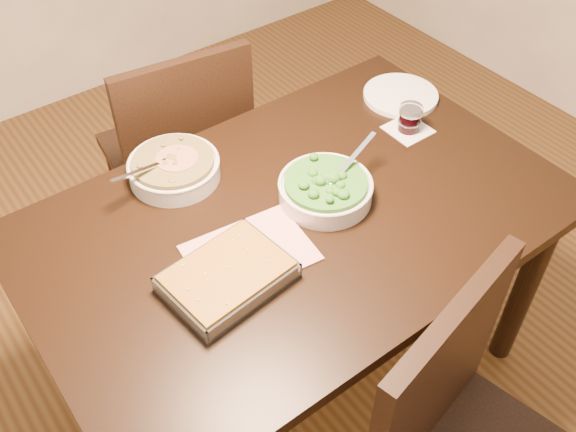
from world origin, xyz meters
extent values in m
plane|color=#4C2F15|center=(0.00, 0.00, 0.00)|extent=(4.00, 4.00, 0.00)
cube|color=black|center=(0.00, 0.00, 0.73)|extent=(1.40, 0.90, 0.04)
cube|color=black|center=(0.00, 0.00, 0.66)|extent=(1.26, 0.76, 0.08)
cylinder|color=black|center=(0.62, -0.37, 0.35)|extent=(0.07, 0.07, 0.71)
cylinder|color=black|center=(-0.62, 0.37, 0.35)|extent=(0.07, 0.07, 0.71)
cylinder|color=black|center=(0.62, 0.37, 0.35)|extent=(0.07, 0.07, 0.71)
cube|color=#C43850|center=(-0.18, -0.04, 0.75)|extent=(0.32, 0.25, 0.01)
cube|color=white|center=(0.48, 0.08, 0.75)|extent=(0.12, 0.12, 0.00)
cylinder|color=silver|center=(-0.18, 0.32, 0.77)|extent=(0.25, 0.25, 0.05)
torus|color=silver|center=(-0.18, 0.32, 0.80)|extent=(0.25, 0.25, 0.01)
cylinder|color=#342C0E|center=(-0.18, 0.32, 0.81)|extent=(0.22, 0.22, 0.02)
cube|color=silver|center=(-0.26, 0.30, 0.82)|extent=(0.16, 0.05, 0.05)
cylinder|color=maroon|center=(-0.17, 0.31, 0.82)|extent=(0.11, 0.11, 0.00)
cylinder|color=silver|center=(0.09, 0.00, 0.77)|extent=(0.25, 0.25, 0.05)
torus|color=silver|center=(0.09, 0.00, 0.80)|extent=(0.25, 0.25, 0.01)
cylinder|color=#1F4610|center=(0.09, 0.00, 0.81)|extent=(0.22, 0.22, 0.02)
cube|color=silver|center=(0.17, 0.02, 0.82)|extent=(0.16, 0.05, 0.05)
cube|color=silver|center=(-0.27, -0.09, 0.75)|extent=(0.30, 0.24, 0.01)
cube|color=#51320B|center=(-0.27, -0.09, 0.78)|extent=(0.29, 0.22, 0.05)
cube|color=silver|center=(-0.28, 0.01, 0.78)|extent=(0.28, 0.04, 0.04)
cube|color=silver|center=(-0.26, -0.19, 0.78)|extent=(0.28, 0.04, 0.04)
cube|color=silver|center=(-0.13, -0.07, 0.78)|extent=(0.03, 0.21, 0.04)
cube|color=silver|center=(-0.41, -0.10, 0.78)|extent=(0.03, 0.21, 0.04)
cylinder|color=black|center=(0.48, 0.08, 0.78)|extent=(0.06, 0.06, 0.06)
cylinder|color=silver|center=(0.48, 0.08, 0.82)|extent=(0.07, 0.07, 0.02)
cylinder|color=white|center=(0.58, 0.22, 0.76)|extent=(0.24, 0.24, 0.02)
cylinder|color=black|center=(0.14, -0.52, 0.22)|extent=(0.04, 0.04, 0.45)
cube|color=black|center=(-0.05, -0.55, 0.73)|extent=(0.46, 0.13, 0.49)
cube|color=black|center=(0.02, 0.75, 0.45)|extent=(0.50, 0.50, 0.04)
cylinder|color=black|center=(0.23, 0.91, 0.22)|extent=(0.04, 0.04, 0.43)
cylinder|color=black|center=(0.18, 0.53, 0.22)|extent=(0.04, 0.04, 0.43)
cylinder|color=black|center=(-0.15, 0.96, 0.22)|extent=(0.04, 0.04, 0.43)
cylinder|color=black|center=(-0.20, 0.58, 0.22)|extent=(0.04, 0.04, 0.43)
cube|color=black|center=(-0.01, 0.55, 0.70)|extent=(0.44, 0.09, 0.47)
camera|label=1|loc=(-0.73, -0.93, 1.93)|focal=40.00mm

